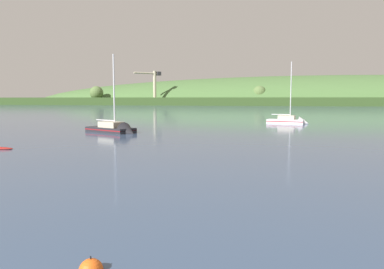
# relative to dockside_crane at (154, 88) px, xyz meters

# --- Properties ---
(far_shoreline_hill) EXTENTS (596.07, 119.16, 42.45)m
(far_shoreline_hill) POSITION_rel_dockside_crane_xyz_m (111.14, 44.53, -11.51)
(far_shoreline_hill) COLOR #314A21
(far_shoreline_hill) RESTS_ON ground
(dockside_crane) EXTENTS (14.95, 15.25, 22.99)m
(dockside_crane) POSITION_rel_dockside_crane_xyz_m (0.00, 0.00, 0.00)
(dockside_crane) COLOR #4C4C51
(dockside_crane) RESTS_ON ground
(sailboat_near_mooring) EXTENTS (7.80, 3.94, 12.40)m
(sailboat_near_mooring) POSITION_rel_dockside_crane_xyz_m (84.93, -168.29, -11.48)
(sailboat_near_mooring) COLOR white
(sailboat_near_mooring) RESTS_ON ground
(sailboat_far_left) EXTENTS (8.86, 6.19, 11.99)m
(sailboat_far_left) POSITION_rel_dockside_crane_xyz_m (61.07, -192.27, -11.59)
(sailboat_far_left) COLOR #232328
(sailboat_far_left) RESTS_ON ground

